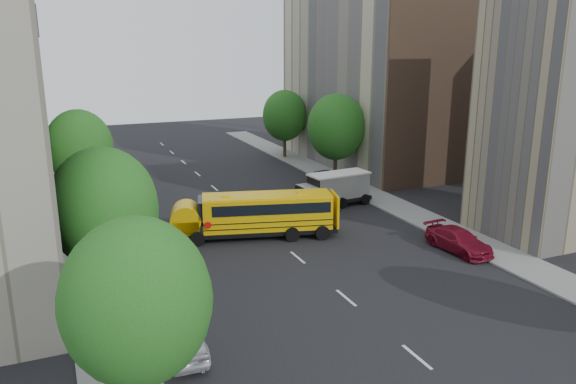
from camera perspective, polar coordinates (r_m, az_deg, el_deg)
ground at (r=35.72m, az=-0.34°, el=-5.58°), size 120.00×120.00×0.00m
sidewalk_left at (r=37.95m, az=-19.71°, el=-5.14°), size 3.00×80.00×0.12m
sidewalk_right at (r=45.15m, az=10.70°, el=-1.32°), size 3.00×80.00×0.12m
lane_markings at (r=44.63m, az=-5.35°, el=-1.39°), size 0.15×64.00×0.01m
building_right_near at (r=40.86m, az=26.56°, el=7.75°), size 10.00×7.00×17.00m
building_right_far at (r=59.62m, az=8.29°, el=11.46°), size 10.00×22.00×18.00m
building_right_sidewall at (r=50.58m, az=14.88°, el=10.50°), size 10.10×0.30×18.00m
street_tree_0 at (r=18.69m, az=-15.10°, el=-10.69°), size 4.80×4.80×7.41m
street_tree_1 at (r=27.93m, az=-18.23°, el=-1.59°), size 5.12×5.12×7.90m
street_tree_2 at (r=45.50m, az=-20.44°, el=4.29°), size 4.99×4.99×7.71m
street_tree_4 at (r=51.37m, az=4.91°, el=6.59°), size 5.25×5.25×8.10m
street_tree_5 at (r=62.16m, az=-0.35°, el=7.77°), size 4.86×4.86×7.51m
school_bus at (r=37.03m, az=-3.36°, el=-2.15°), size 10.74×4.98×2.96m
safari_truck at (r=44.29m, az=4.69°, el=0.34°), size 6.25×2.80×2.60m
parked_car_0 at (r=24.49m, az=-10.76°, el=-14.16°), size 1.98×4.46×1.49m
parked_car_1 at (r=44.34m, az=-16.94°, el=-1.17°), size 1.74×4.33×1.40m
parked_car_2 at (r=55.12m, az=-18.82°, el=1.86°), size 2.99×5.75×1.55m
parked_car_3 at (r=36.35m, az=16.94°, el=-4.73°), size 2.30×4.91×1.39m
parked_car_4 at (r=50.42m, az=4.09°, el=1.38°), size 1.97×4.23×1.40m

